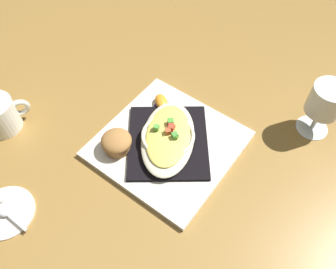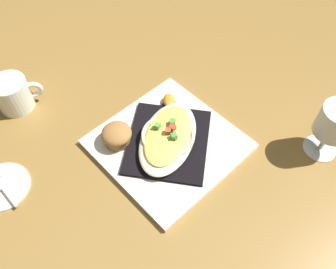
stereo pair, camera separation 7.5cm
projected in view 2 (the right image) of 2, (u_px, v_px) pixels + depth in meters
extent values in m
plane|color=olive|center=(168.00, 146.00, 0.78)|extent=(2.60, 2.60, 0.00)
cube|color=white|center=(168.00, 144.00, 0.78)|extent=(0.29, 0.29, 0.01)
cube|color=black|center=(168.00, 141.00, 0.77)|extent=(0.26, 0.26, 0.01)
ellipsoid|color=beige|center=(168.00, 137.00, 0.76)|extent=(0.23, 0.20, 0.02)
torus|color=beige|center=(168.00, 135.00, 0.75)|extent=(0.16, 0.16, 0.01)
ellipsoid|color=#E1D25B|center=(168.00, 135.00, 0.75)|extent=(0.19, 0.16, 0.01)
cube|color=#529D34|center=(175.00, 137.00, 0.73)|extent=(0.01, 0.01, 0.01)
cube|color=#48973C|center=(173.00, 137.00, 0.73)|extent=(0.02, 0.02, 0.01)
cube|color=#D3433B|center=(172.00, 124.00, 0.75)|extent=(0.01, 0.01, 0.01)
cube|color=green|center=(173.00, 122.00, 0.75)|extent=(0.02, 0.02, 0.01)
cube|color=#56A73F|center=(157.00, 126.00, 0.75)|extent=(0.01, 0.01, 0.01)
cube|color=#C8422A|center=(171.00, 127.00, 0.75)|extent=(0.01, 0.01, 0.01)
cube|color=#BB522C|center=(169.00, 131.00, 0.74)|extent=(0.02, 0.02, 0.01)
cylinder|color=#A2703D|center=(118.00, 139.00, 0.77)|extent=(0.06, 0.06, 0.02)
ellipsoid|color=#A7723B|center=(117.00, 134.00, 0.75)|extent=(0.07, 0.07, 0.03)
ellipsoid|color=#4C0F23|center=(116.00, 132.00, 0.75)|extent=(0.03, 0.03, 0.01)
ellipsoid|color=#4B2066|center=(171.00, 107.00, 0.83)|extent=(0.05, 0.06, 0.01)
ellipsoid|color=orange|center=(169.00, 101.00, 0.83)|extent=(0.05, 0.06, 0.02)
cylinder|color=white|center=(12.00, 94.00, 0.82)|extent=(0.08, 0.08, 0.08)
torus|color=white|center=(33.00, 90.00, 0.83)|extent=(0.05, 0.03, 0.05)
cylinder|color=#4C2D14|center=(16.00, 101.00, 0.84)|extent=(0.07, 0.07, 0.03)
cylinder|color=white|center=(320.00, 148.00, 0.78)|extent=(0.07, 0.07, 0.00)
cylinder|color=white|center=(325.00, 140.00, 0.75)|extent=(0.01, 0.01, 0.06)
cylinder|color=silver|center=(333.00, 126.00, 0.71)|extent=(0.07, 0.07, 0.03)
cylinder|color=white|center=(2.00, 186.00, 0.72)|extent=(0.11, 0.11, 0.01)
ellipsoid|color=silver|center=(0.00, 184.00, 0.71)|extent=(0.02, 0.03, 0.01)
cube|color=silver|center=(10.00, 197.00, 0.70)|extent=(0.01, 0.06, 0.00)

